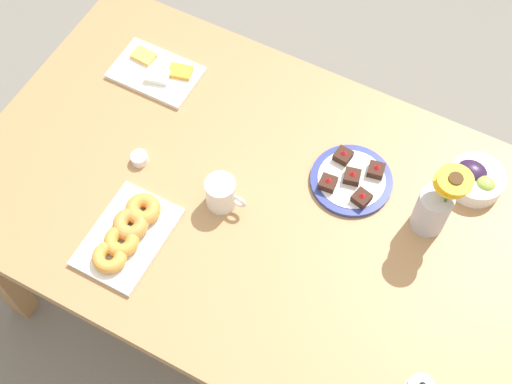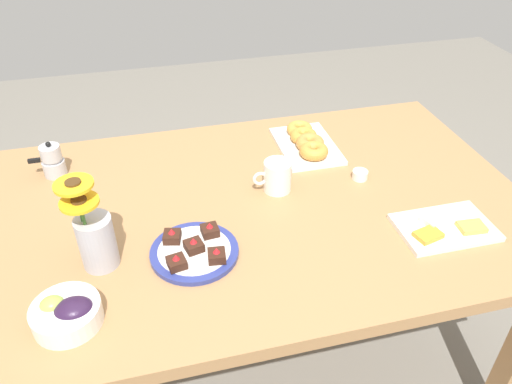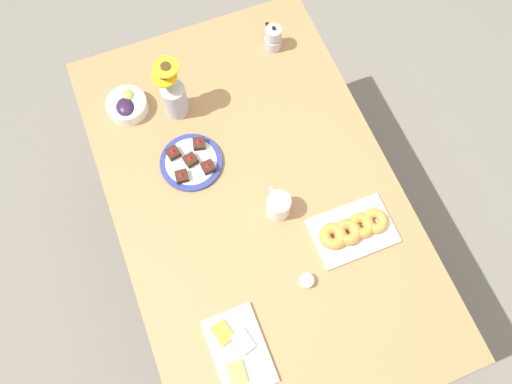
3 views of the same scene
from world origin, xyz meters
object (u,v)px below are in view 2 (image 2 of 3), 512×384
at_px(dining_table, 256,225).
at_px(dessert_plate, 194,251).
at_px(jam_cup_honey, 360,174).
at_px(cheese_platter, 445,227).
at_px(moka_pot, 53,161).
at_px(flower_vase, 95,237).
at_px(grape_bowl, 67,313).
at_px(croissant_platter, 307,142).
at_px(coffee_mug, 277,176).

height_order(dining_table, dessert_plate, dessert_plate).
relative_size(dining_table, jam_cup_honey, 33.33).
distance_m(dining_table, jam_cup_honey, 0.36).
height_order(cheese_platter, dessert_plate, dessert_plate).
height_order(dessert_plate, moka_pot, moka_pot).
height_order(dining_table, flower_vase, flower_vase).
relative_size(grape_bowl, flower_vase, 0.60).
height_order(jam_cup_honey, flower_vase, flower_vase).
distance_m(grape_bowl, moka_pot, 0.63).
bearing_deg(cheese_platter, dining_table, -27.46).
distance_m(dessert_plate, flower_vase, 0.25).
relative_size(cheese_platter, dessert_plate, 1.13).
distance_m(croissant_platter, jam_cup_honey, 0.24).
bearing_deg(dining_table, jam_cup_honey, -172.76).
xyz_separation_m(dining_table, jam_cup_honey, (-0.35, -0.04, 0.10)).
relative_size(croissant_platter, flower_vase, 1.11).
bearing_deg(jam_cup_honey, moka_pot, -15.48).
relative_size(coffee_mug, cheese_platter, 0.46).
height_order(grape_bowl, flower_vase, flower_vase).
bearing_deg(dessert_plate, flower_vase, -5.66).
height_order(coffee_mug, cheese_platter, coffee_mug).
bearing_deg(jam_cup_honey, grape_bowl, 23.25).
distance_m(dining_table, flower_vase, 0.50).
height_order(grape_bowl, cheese_platter, grape_bowl).
distance_m(dining_table, dessert_plate, 0.29).
bearing_deg(dessert_plate, croissant_platter, -136.21).
xyz_separation_m(cheese_platter, croissant_platter, (0.23, -0.50, 0.01)).
height_order(dining_table, croissant_platter, croissant_platter).
distance_m(grape_bowl, cheese_platter, 0.98).
bearing_deg(flower_vase, dining_table, -161.25).
bearing_deg(flower_vase, dessert_plate, 174.34).
height_order(coffee_mug, grape_bowl, coffee_mug).
distance_m(croissant_platter, dessert_plate, 0.63).
xyz_separation_m(dessert_plate, flower_vase, (0.23, -0.02, 0.08)).
xyz_separation_m(dessert_plate, moka_pot, (0.37, -0.47, 0.04)).
bearing_deg(grape_bowl, cheese_platter, -175.36).
relative_size(flower_vase, moka_pot, 2.15).
relative_size(cheese_platter, flower_vase, 1.02).
relative_size(coffee_mug, flower_vase, 0.46).
bearing_deg(jam_cup_honey, dessert_plate, 21.38).
relative_size(dining_table, moka_pot, 13.45).
height_order(dining_table, grape_bowl, grape_bowl).
relative_size(cheese_platter, jam_cup_honey, 5.42).
height_order(grape_bowl, jam_cup_honey, grape_bowl).
bearing_deg(jam_cup_honey, flower_vase, 13.82).
xyz_separation_m(grape_bowl, dessert_plate, (-0.30, -0.15, -0.02)).
bearing_deg(jam_cup_honey, dining_table, 7.24).
xyz_separation_m(coffee_mug, croissant_platter, (-0.17, -0.21, -0.03)).
distance_m(coffee_mug, cheese_platter, 0.49).
bearing_deg(coffee_mug, flower_vase, 21.19).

